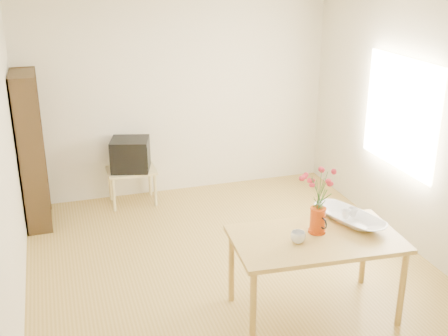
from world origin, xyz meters
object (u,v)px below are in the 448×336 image
object	(u,v)px
table	(316,245)
bowl	(351,199)
pitcher	(317,221)
mug	(298,237)
television	(130,154)

from	to	relation	value
table	bowl	xyz separation A→B (m)	(0.41, 0.18, 0.31)
pitcher	mug	distance (m)	0.27
bowl	television	bearing A→B (deg)	120.10
table	bowl	size ratio (longest dim) A/B	3.10
pitcher	television	size ratio (longest dim) A/B	0.42
television	mug	bearing A→B (deg)	-56.41
mug	bowl	xyz separation A→B (m)	(0.60, 0.22, 0.18)
pitcher	mug	xyz separation A→B (m)	(-0.23, -0.12, -0.06)
mug	bowl	distance (m)	0.66
television	pitcher	bearing A→B (deg)	-51.53
bowl	television	world-z (taller)	bowl
table	mug	xyz separation A→B (m)	(-0.19, -0.04, 0.13)
table	mug	world-z (taller)	mug
mug	television	world-z (taller)	television
pitcher	bowl	xyz separation A→B (m)	(0.37, 0.10, 0.12)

